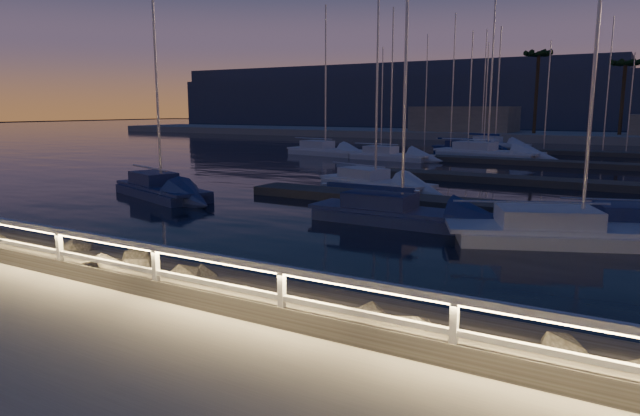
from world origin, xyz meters
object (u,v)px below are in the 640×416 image
at_px(sailboat_i, 324,150).
at_px(sailboat_m, 493,144).
at_px(sailboat_n, 466,147).
at_px(sailboat_f, 373,182).
at_px(sailboat_k, 485,152).
at_px(sailboat_b, 397,212).
at_px(guard_rail, 232,273).
at_px(sailboat_a, 160,188).
at_px(sailboat_j, 388,155).
at_px(sailboat_d, 574,230).

relative_size(sailboat_i, sailboat_m, 1.04).
relative_size(sailboat_m, sailboat_n, 1.09).
height_order(sailboat_f, sailboat_n, sailboat_f).
bearing_deg(sailboat_i, sailboat_k, 31.29).
relative_size(sailboat_b, sailboat_m, 0.95).
distance_m(guard_rail, sailboat_a, 18.81).
bearing_deg(sailboat_b, sailboat_f, 121.33).
bearing_deg(guard_rail, sailboat_n, 101.75).
relative_size(sailboat_b, sailboat_k, 0.76).
relative_size(sailboat_b, sailboat_j, 0.98).
bearing_deg(sailboat_b, sailboat_n, 102.80).
distance_m(sailboat_b, sailboat_m, 43.65).
bearing_deg(sailboat_b, sailboat_j, 114.77).
height_order(sailboat_i, sailboat_j, sailboat_i).
distance_m(guard_rail, sailboat_m, 55.81).
xyz_separation_m(sailboat_f, sailboat_n, (-3.58, 29.23, -0.00)).
bearing_deg(sailboat_m, sailboat_k, -59.50).
relative_size(sailboat_d, sailboat_m, 1.11).
xyz_separation_m(guard_rail, sailboat_n, (-10.20, 49.03, -0.97)).
height_order(sailboat_k, sailboat_m, sailboat_k).
relative_size(guard_rail, sailboat_a, 3.76).
bearing_deg(sailboat_k, sailboat_b, -70.39).
xyz_separation_m(guard_rail, sailboat_f, (-6.61, 19.80, -0.97)).
bearing_deg(sailboat_j, sailboat_k, 51.78).
bearing_deg(sailboat_i, sailboat_n, 58.45).
height_order(sailboat_i, sailboat_m, sailboat_i).
height_order(sailboat_a, sailboat_j, sailboat_j).
distance_m(sailboat_a, sailboat_f, 10.99).
xyz_separation_m(sailboat_a, sailboat_f, (7.79, 7.74, -0.02)).
height_order(sailboat_a, sailboat_i, sailboat_i).
bearing_deg(guard_rail, sailboat_a, 140.06).
bearing_deg(sailboat_m, sailboat_j, -82.28).
height_order(sailboat_b, sailboat_k, sailboat_k).
distance_m(sailboat_j, sailboat_n, 13.00).
bearing_deg(guard_rail, sailboat_j, 109.74).
relative_size(sailboat_i, sailboat_j, 1.09).
height_order(sailboat_b, sailboat_d, sailboat_d).
bearing_deg(sailboat_d, guard_rail, -132.79).
bearing_deg(sailboat_j, sailboat_d, -49.55).
relative_size(sailboat_a, sailboat_b, 0.97).
bearing_deg(sailboat_d, sailboat_m, 83.98).
xyz_separation_m(sailboat_b, sailboat_k, (-4.84, 31.03, 0.06)).
distance_m(guard_rail, sailboat_i, 42.83).
xyz_separation_m(sailboat_a, sailboat_m, (5.44, 43.01, 0.03)).
bearing_deg(sailboat_n, guard_rail, -80.08).
relative_size(sailboat_a, sailboat_m, 0.91).
relative_size(sailboat_f, sailboat_n, 1.00).
relative_size(sailboat_a, sailboat_n, 1.00).
bearing_deg(sailboat_k, sailboat_f, -78.96).
height_order(sailboat_f, sailboat_j, sailboat_j).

